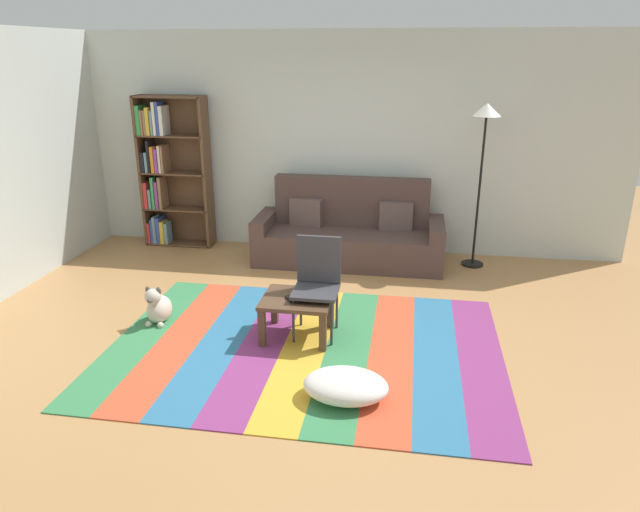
# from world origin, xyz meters

# --- Properties ---
(ground_plane) EXTENTS (14.00, 14.00, 0.00)m
(ground_plane) POSITION_xyz_m (0.00, 0.00, 0.00)
(ground_plane) COLOR #B27F4C
(back_wall) EXTENTS (6.80, 0.10, 2.70)m
(back_wall) POSITION_xyz_m (0.00, 2.55, 1.35)
(back_wall) COLOR silver
(back_wall) RESTS_ON ground_plane
(left_wall) EXTENTS (0.10, 5.50, 2.70)m
(left_wall) POSITION_xyz_m (-3.40, 0.75, 1.35)
(left_wall) COLOR silver
(left_wall) RESTS_ON ground_plane
(rug) EXTENTS (3.39, 2.49, 0.01)m
(rug) POSITION_xyz_m (-0.06, -0.25, 0.01)
(rug) COLOR #387F4C
(rug) RESTS_ON ground_plane
(couch) EXTENTS (2.26, 0.80, 1.00)m
(couch) POSITION_xyz_m (0.07, 2.02, 0.34)
(couch) COLOR #4C3833
(couch) RESTS_ON ground_plane
(bookshelf) EXTENTS (0.90, 0.28, 1.94)m
(bookshelf) POSITION_xyz_m (-2.35, 2.31, 0.98)
(bookshelf) COLOR brown
(bookshelf) RESTS_ON ground_plane
(coffee_table) EXTENTS (0.62, 0.54, 0.38)m
(coffee_table) POSITION_xyz_m (-0.16, -0.04, 0.32)
(coffee_table) COLOR #513826
(coffee_table) RESTS_ON rug
(pouf) EXTENTS (0.64, 0.46, 0.21)m
(pouf) POSITION_xyz_m (0.39, -0.96, 0.11)
(pouf) COLOR white
(pouf) RESTS_ON rug
(dog) EXTENTS (0.22, 0.35, 0.40)m
(dog) POSITION_xyz_m (-1.52, 0.02, 0.16)
(dog) COLOR beige
(dog) RESTS_ON ground_plane
(standing_lamp) EXTENTS (0.32, 0.32, 1.91)m
(standing_lamp) POSITION_xyz_m (1.57, 2.11, 1.59)
(standing_lamp) COLOR black
(standing_lamp) RESTS_ON ground_plane
(tv_remote) EXTENTS (0.12, 0.15, 0.02)m
(tv_remote) POSITION_xyz_m (-0.21, -0.11, 0.40)
(tv_remote) COLOR black
(tv_remote) RESTS_ON coffee_table
(folding_chair) EXTENTS (0.40, 0.40, 0.90)m
(folding_chair) POSITION_xyz_m (0.00, 0.09, 0.53)
(folding_chair) COLOR #38383D
(folding_chair) RESTS_ON ground_plane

